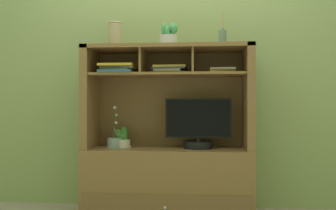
# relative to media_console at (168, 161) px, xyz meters

# --- Properties ---
(back_wall) EXTENTS (6.00, 0.02, 2.80)m
(back_wall) POSITION_rel_media_console_xyz_m (0.00, 0.25, 0.97)
(back_wall) COLOR #90A464
(back_wall) RESTS_ON ground
(media_console) EXTENTS (1.33, 0.49, 1.34)m
(media_console) POSITION_rel_media_console_xyz_m (0.00, 0.00, 0.00)
(media_console) COLOR olive
(media_console) RESTS_ON ground
(tv_monitor) EXTENTS (0.52, 0.23, 0.40)m
(tv_monitor) POSITION_rel_media_console_xyz_m (0.24, -0.01, 0.27)
(tv_monitor) COLOR black
(tv_monitor) RESTS_ON media_console
(potted_orchid) EXTENTS (0.14, 0.14, 0.34)m
(potted_orchid) POSITION_rel_media_console_xyz_m (-0.43, -0.01, 0.15)
(potted_orchid) COLOR gray
(potted_orchid) RESTS_ON media_console
(potted_fern) EXTENTS (0.13, 0.13, 0.17)m
(potted_fern) POSITION_rel_media_console_xyz_m (-0.36, 0.00, 0.17)
(potted_fern) COLOR beige
(potted_fern) RESTS_ON media_console
(magazine_stack_left) EXTENTS (0.22, 0.22, 0.03)m
(magazine_stack_left) POSITION_rel_media_console_xyz_m (0.43, -0.04, 0.72)
(magazine_stack_left) COLOR #B68E33
(magazine_stack_left) RESTS_ON media_console
(magazine_stack_centre) EXTENTS (0.31, 0.23, 0.06)m
(magazine_stack_centre) POSITION_rel_media_console_xyz_m (0.01, -0.03, 0.73)
(magazine_stack_centre) COLOR #294439
(magazine_stack_centre) RESTS_ON media_console
(magazine_stack_right) EXTENTS (0.29, 0.28, 0.07)m
(magazine_stack_right) POSITION_rel_media_console_xyz_m (-0.39, -0.06, 0.73)
(magazine_stack_right) COLOR #335779
(magazine_stack_right) RESTS_ON media_console
(diffuser_bottle) EXTENTS (0.06, 0.06, 0.27)m
(diffuser_bottle) POSITION_rel_media_console_xyz_m (0.43, -0.02, 0.98)
(diffuser_bottle) COLOR slate
(diffuser_bottle) RESTS_ON media_console
(potted_succulent) EXTENTS (0.16, 0.16, 0.19)m
(potted_succulent) POSITION_rel_media_console_xyz_m (0.00, 0.02, 0.99)
(potted_succulent) COLOR silver
(potted_succulent) RESTS_ON media_console
(ceramic_vase) EXTENTS (0.11, 0.11, 0.20)m
(ceramic_vase) POSITION_rel_media_console_xyz_m (-0.43, -0.01, 1.02)
(ceramic_vase) COLOR tan
(ceramic_vase) RESTS_ON media_console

